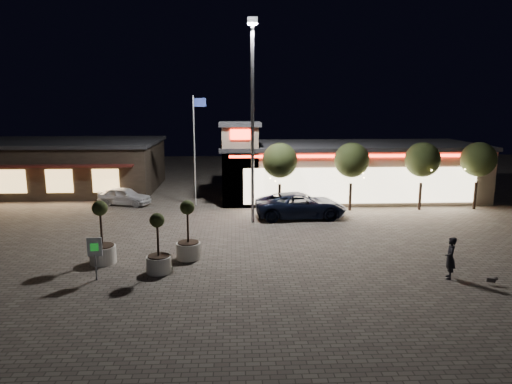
{
  "coord_description": "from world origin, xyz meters",
  "views": [
    {
      "loc": [
        0.86,
        -20.03,
        7.46
      ],
      "look_at": [
        2.12,
        6.0,
        2.36
      ],
      "focal_mm": 32.0,
      "sensor_mm": 36.0,
      "label": 1
    }
  ],
  "objects_px": {
    "pickup_truck": "(301,205)",
    "pedestrian": "(450,258)",
    "valet_sign": "(95,251)",
    "white_sedan": "(124,196)",
    "planter_mid": "(159,254)",
    "planter_left": "(102,244)"
  },
  "relations": [
    {
      "from": "pickup_truck",
      "to": "pedestrian",
      "type": "distance_m",
      "value": 11.97
    },
    {
      "from": "valet_sign",
      "to": "pickup_truck",
      "type": "bearing_deg",
      "value": 45.27
    },
    {
      "from": "white_sedan",
      "to": "planter_mid",
      "type": "distance_m",
      "value": 14.78
    },
    {
      "from": "pedestrian",
      "to": "planter_mid",
      "type": "relative_size",
      "value": 0.67
    },
    {
      "from": "pickup_truck",
      "to": "planter_mid",
      "type": "xyz_separation_m",
      "value": [
        -7.77,
        -9.6,
        0.01
      ]
    },
    {
      "from": "pedestrian",
      "to": "planter_left",
      "type": "xyz_separation_m",
      "value": [
        -15.5,
        2.7,
        0.01
      ]
    },
    {
      "from": "white_sedan",
      "to": "valet_sign",
      "type": "distance_m",
      "value": 14.96
    },
    {
      "from": "white_sedan",
      "to": "planter_mid",
      "type": "height_order",
      "value": "planter_mid"
    },
    {
      "from": "pickup_truck",
      "to": "white_sedan",
      "type": "xyz_separation_m",
      "value": [
        -12.53,
        4.38,
        -0.17
      ]
    },
    {
      "from": "planter_mid",
      "to": "pedestrian",
      "type": "bearing_deg",
      "value": -6.01
    },
    {
      "from": "pickup_truck",
      "to": "pedestrian",
      "type": "xyz_separation_m",
      "value": [
        4.88,
        -10.94,
        0.09
      ]
    },
    {
      "from": "planter_left",
      "to": "white_sedan",
      "type": "bearing_deg",
      "value": 98.61
    },
    {
      "from": "valet_sign",
      "to": "pedestrian",
      "type": "bearing_deg",
      "value": -2.03
    },
    {
      "from": "planter_mid",
      "to": "planter_left",
      "type": "bearing_deg",
      "value": 154.28
    },
    {
      "from": "pedestrian",
      "to": "valet_sign",
      "type": "height_order",
      "value": "valet_sign"
    },
    {
      "from": "pedestrian",
      "to": "valet_sign",
      "type": "distance_m",
      "value": 15.2
    },
    {
      "from": "white_sedan",
      "to": "planter_mid",
      "type": "bearing_deg",
      "value": -145.05
    },
    {
      "from": "white_sedan",
      "to": "valet_sign",
      "type": "height_order",
      "value": "valet_sign"
    },
    {
      "from": "pedestrian",
      "to": "planter_left",
      "type": "distance_m",
      "value": 15.73
    },
    {
      "from": "pickup_truck",
      "to": "valet_sign",
      "type": "xyz_separation_m",
      "value": [
        -10.3,
        -10.4,
        0.48
      ]
    },
    {
      "from": "pedestrian",
      "to": "valet_sign",
      "type": "relative_size",
      "value": 0.98
    },
    {
      "from": "pickup_truck",
      "to": "valet_sign",
      "type": "height_order",
      "value": "valet_sign"
    }
  ]
}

